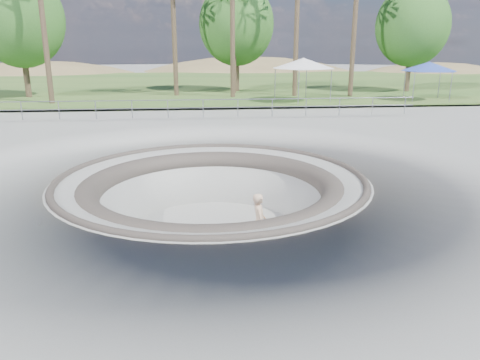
{
  "coord_description": "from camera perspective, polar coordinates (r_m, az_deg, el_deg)",
  "views": [
    {
      "loc": [
        -0.5,
        -14.86,
        4.32
      ],
      "look_at": [
        0.95,
        0.02,
        -0.1
      ],
      "focal_mm": 35.0,
      "sensor_mm": 36.0,
      "label": 1
    }
  ],
  "objects": [
    {
      "name": "ground",
      "position": [
        15.48,
        -3.51,
        0.24
      ],
      "size": [
        180.0,
        180.0,
        0.0
      ],
      "primitive_type": "plane",
      "color": "#9D9D98",
      "rests_on": "ground"
    },
    {
      "name": "skate_bowl",
      "position": [
        16.09,
        -3.39,
        -6.03
      ],
      "size": [
        14.0,
        14.0,
        4.1
      ],
      "color": "#9D9D98",
      "rests_on": "ground"
    },
    {
      "name": "grass_strip",
      "position": [
        49.03,
        -5.07,
        11.61
      ],
      "size": [
        180.0,
        36.0,
        0.12
      ],
      "color": "#365F26",
      "rests_on": "ground"
    },
    {
      "name": "distant_hills",
      "position": [
        73.04,
        -2.17,
        7.53
      ],
      "size": [
        103.2,
        45.0,
        28.6
      ],
      "color": "brown",
      "rests_on": "ground"
    },
    {
      "name": "safety_railing",
      "position": [
        27.11,
        -4.52,
        8.73
      ],
      "size": [
        25.0,
        0.06,
        1.03
      ],
      "color": "gray",
      "rests_on": "ground"
    },
    {
      "name": "skateboard",
      "position": [
        14.58,
        2.29,
        -8.53
      ],
      "size": [
        0.78,
        0.37,
        0.08
      ],
      "color": "brown",
      "rests_on": "ground"
    },
    {
      "name": "skater",
      "position": [
        14.21,
        2.33,
        -5.17
      ],
      "size": [
        0.46,
        0.68,
        1.81
      ],
      "primitive_type": "imported",
      "rotation": [
        0.0,
        0.0,
        1.61
      ],
      "color": "#DAB08D",
      "rests_on": "skateboard"
    },
    {
      "name": "canopy_white",
      "position": [
        33.76,
        7.73,
        13.91
      ],
      "size": [
        5.39,
        5.39,
        2.99
      ],
      "color": "gray",
      "rests_on": "ground"
    },
    {
      "name": "canopy_blue",
      "position": [
        36.94,
        22.04,
        12.69
      ],
      "size": [
        5.24,
        5.24,
        2.69
      ],
      "color": "gray",
      "rests_on": "ground"
    },
    {
      "name": "bushy_tree_left",
      "position": [
        39.53,
        -25.3,
        17.3
      ],
      "size": [
        6.42,
        5.84,
        9.26
      ],
      "color": "brown",
      "rests_on": "ground"
    },
    {
      "name": "bushy_tree_mid",
      "position": [
        40.85,
        -0.42,
        18.46
      ],
      "size": [
        6.22,
        5.65,
        8.97
      ],
      "color": "brown",
      "rests_on": "ground"
    },
    {
      "name": "bushy_tree_right",
      "position": [
        43.02,
        20.29,
        17.21
      ],
      "size": [
        6.07,
        5.51,
        8.75
      ],
      "color": "brown",
      "rests_on": "ground"
    }
  ]
}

